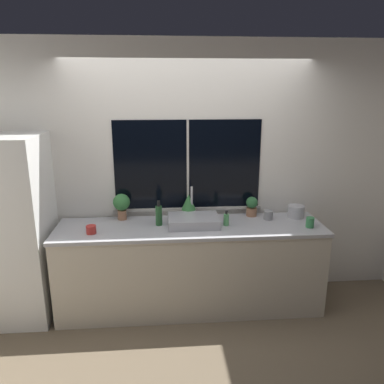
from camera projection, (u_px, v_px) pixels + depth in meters
ground_plane at (193, 324)px, 3.65m from camera, size 14.00×14.00×0.00m
wall_back at (188, 173)px, 3.97m from camera, size 8.00×0.09×2.70m
wall_right at (362, 156)px, 4.91m from camera, size 0.06×7.00×2.70m
counter at (191, 267)px, 3.84m from camera, size 2.66×0.67×0.89m
refrigerator at (11, 229)px, 3.60m from camera, size 0.70×0.73×1.81m
sink at (193, 221)px, 3.73m from camera, size 0.50×0.40×0.34m
potted_plant_left at (122, 204)px, 3.86m from camera, size 0.17×0.17×0.27m
potted_plant_center at (188, 205)px, 3.92m from camera, size 0.15×0.15×0.26m
potted_plant_right at (252, 206)px, 3.98m from camera, size 0.12×0.12×0.21m
soap_bottle at (226, 219)px, 3.72m from camera, size 0.05×0.05×0.15m
bottle_tall at (159, 215)px, 3.71m from camera, size 0.07×0.07×0.25m
mug_red at (91, 230)px, 3.52m from camera, size 0.09×0.09×0.08m
mug_green at (310, 222)px, 3.67m from camera, size 0.08×0.08×0.10m
mug_grey at (268, 215)px, 3.89m from camera, size 0.09×0.09×0.09m
kettle at (296, 211)px, 3.96m from camera, size 0.17×0.17×0.14m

